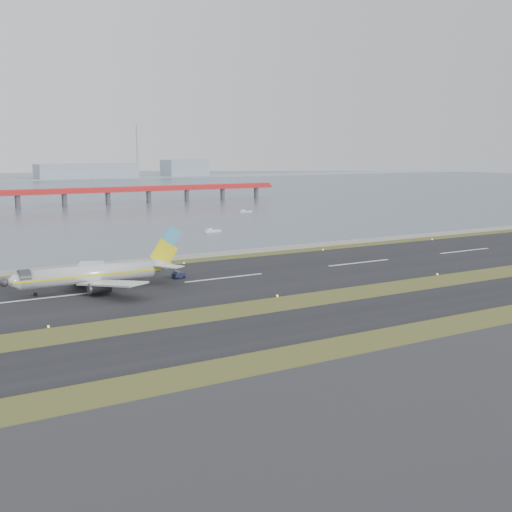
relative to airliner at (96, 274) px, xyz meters
name	(u,v)px	position (x,y,z in m)	size (l,w,h in m)	color
ground	(298,304)	(29.15, -32.88, -3.46)	(1000.00, 1000.00, 0.00)	#394D1B
taxiway_strip	(337,318)	(29.15, -44.88, -3.41)	(1000.00, 18.00, 0.10)	black
runway_strip	(225,278)	(29.15, -2.88, -3.41)	(1000.00, 45.00, 0.10)	black
seawall	(172,258)	(29.15, 27.12, -2.96)	(1000.00, 2.50, 1.00)	#989893
red_pier	(64,193)	(49.15, 217.12, 3.82)	(260.00, 5.00, 10.20)	red
airliner	(96,274)	(0.00, 0.00, 0.00)	(38.52, 32.89, 12.80)	silver
pushback_tug	(178,275)	(19.87, 2.22, -2.58)	(3.12, 2.23, 1.81)	#141A38
workboat_near	(212,231)	(65.74, 75.65, -2.95)	(6.83, 2.83, 1.61)	white
workboat_far	(245,211)	(115.29, 137.25, -3.00)	(6.29, 3.50, 1.46)	white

